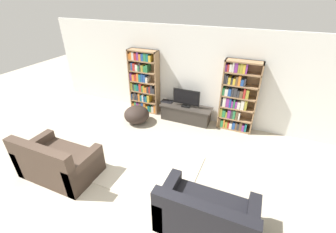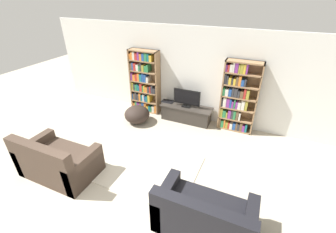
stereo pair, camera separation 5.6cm
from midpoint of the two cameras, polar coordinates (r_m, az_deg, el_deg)
wall_back at (r=6.43m, az=4.63°, el=10.58°), size 8.80×0.06×2.60m
bookshelf_left at (r=6.91m, az=-6.46°, el=8.57°), size 0.91×0.30×1.91m
bookshelf_right at (r=6.13m, az=16.77°, el=4.57°), size 0.91×0.30×1.91m
tv_stand at (r=6.57m, az=4.28°, el=0.82°), size 1.49×0.48×0.46m
television at (r=6.34m, az=4.41°, el=4.74°), size 0.77×0.16×0.52m
laptop at (r=6.72m, az=-0.49°, el=3.88°), size 0.34×0.21×0.03m
area_rug at (r=5.02m, az=-5.64°, el=-12.85°), size 2.14×1.63×0.02m
couch_left_sectional at (r=5.18m, az=-26.38°, el=-10.47°), size 1.51×0.93×0.95m
couch_right_sofa at (r=3.88m, az=9.08°, el=-23.65°), size 1.51×0.84×0.87m
beanbag_ottoman at (r=6.52m, az=-8.20°, el=0.48°), size 0.72×0.72×0.49m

